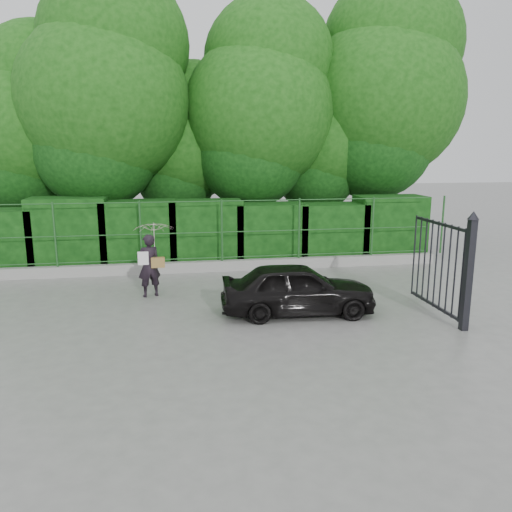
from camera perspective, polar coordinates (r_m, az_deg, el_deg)
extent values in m
plane|color=gray|center=(10.38, -3.55, -7.61)|extent=(80.00, 80.00, 0.00)
cube|color=#9E9E99|center=(14.64, -5.42, -1.17)|extent=(14.00, 0.25, 0.30)
cylinder|color=#225424|center=(14.76, -22.00, 2.26)|extent=(0.06, 0.06, 1.80)
cylinder|color=#225424|center=(14.44, -13.05, 2.63)|extent=(0.06, 0.06, 1.80)
cylinder|color=#225424|center=(14.47, -3.92, 2.94)|extent=(0.06, 0.06, 1.80)
cylinder|color=#225424|center=(14.87, 4.95, 3.16)|extent=(0.06, 0.06, 1.80)
cylinder|color=#225424|center=(15.60, 13.17, 3.31)|extent=(0.06, 0.06, 1.80)
cylinder|color=#225424|center=(16.62, 20.52, 3.38)|extent=(0.06, 0.06, 1.80)
cylinder|color=#225424|center=(14.59, -5.44, -0.22)|extent=(13.60, 0.03, 0.03)
cylinder|color=#225424|center=(14.45, -5.50, 2.69)|extent=(13.60, 0.03, 0.03)
cylinder|color=#225424|center=(14.33, -5.57, 6.24)|extent=(13.60, 0.03, 0.03)
cube|color=black|center=(15.71, -20.49, 2.42)|extent=(2.20, 1.20, 2.13)
cube|color=black|center=(15.46, -13.18, 2.49)|extent=(2.20, 1.20, 2.00)
cube|color=black|center=(15.46, -5.75, 2.71)|extent=(2.20, 1.20, 1.99)
cube|color=black|center=(15.73, 1.55, 2.67)|extent=(2.20, 1.20, 1.85)
cube|color=black|center=(16.23, 8.50, 2.76)|extent=(2.20, 1.20, 1.81)
cube|color=black|center=(16.93, 14.98, 3.24)|extent=(2.20, 1.20, 2.02)
cylinder|color=black|center=(18.36, -23.86, 6.00)|extent=(0.36, 0.36, 3.75)
sphere|color=#14470F|center=(18.30, -24.47, 13.01)|extent=(4.50, 4.50, 4.50)
cylinder|color=black|center=(17.09, -16.41, 7.42)|extent=(0.36, 0.36, 4.50)
sphere|color=#14470F|center=(17.11, -16.97, 16.46)|extent=(5.40, 5.40, 5.40)
cylinder|color=black|center=(18.33, -8.01, 6.11)|extent=(0.36, 0.36, 3.25)
sphere|color=#14470F|center=(18.23, -8.19, 12.21)|extent=(3.90, 3.90, 3.90)
cylinder|color=black|center=(17.53, 0.31, 7.60)|extent=(0.36, 0.36, 4.25)
sphere|color=#14470F|center=(17.52, 0.32, 15.94)|extent=(5.10, 5.10, 5.10)
cylinder|color=black|center=(18.83, 7.51, 6.66)|extent=(0.36, 0.36, 3.50)
sphere|color=#14470F|center=(18.75, 7.69, 13.06)|extent=(4.20, 4.20, 4.20)
cylinder|color=black|center=(19.09, 13.73, 8.38)|extent=(0.36, 0.36, 4.75)
sphere|color=#14470F|center=(19.14, 14.17, 16.92)|extent=(5.70, 5.70, 5.70)
cube|color=black|center=(10.47, 23.06, -2.11)|extent=(0.14, 0.14, 2.20)
cone|color=black|center=(10.26, 23.60, 4.29)|extent=(0.22, 0.22, 0.16)
cube|color=black|center=(11.66, 19.67, -5.30)|extent=(0.05, 2.00, 0.06)
cube|color=black|center=(11.28, 20.31, 3.47)|extent=(0.05, 2.00, 0.06)
cylinder|color=black|center=(10.64, 22.47, -2.12)|extent=(0.04, 0.04, 1.90)
cylinder|color=black|center=(10.85, 21.78, -1.81)|extent=(0.04, 0.04, 1.90)
cylinder|color=black|center=(11.06, 21.12, -1.51)|extent=(0.04, 0.04, 1.90)
cylinder|color=black|center=(11.27, 20.48, -1.22)|extent=(0.04, 0.04, 1.90)
cylinder|color=black|center=(11.48, 19.86, -0.94)|extent=(0.04, 0.04, 1.90)
cylinder|color=black|center=(11.69, 19.27, -0.67)|extent=(0.04, 0.04, 1.90)
cylinder|color=black|center=(11.90, 18.70, -0.41)|extent=(0.04, 0.04, 1.90)
cylinder|color=black|center=(12.12, 18.15, -0.16)|extent=(0.04, 0.04, 1.90)
cylinder|color=black|center=(12.34, 17.62, 0.09)|extent=(0.04, 0.04, 1.90)
imported|color=black|center=(12.24, -12.14, -1.07)|extent=(0.64, 0.52, 1.53)
imported|color=silver|center=(12.16, -11.55, 1.74)|extent=(0.97, 0.99, 0.89)
cube|color=olive|center=(12.13, -11.14, -0.72)|extent=(0.32, 0.15, 0.24)
cube|color=white|center=(12.08, -12.77, -0.26)|extent=(0.25, 0.02, 0.32)
imported|color=black|center=(10.79, 4.79, -3.73)|extent=(3.37, 1.51, 1.12)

